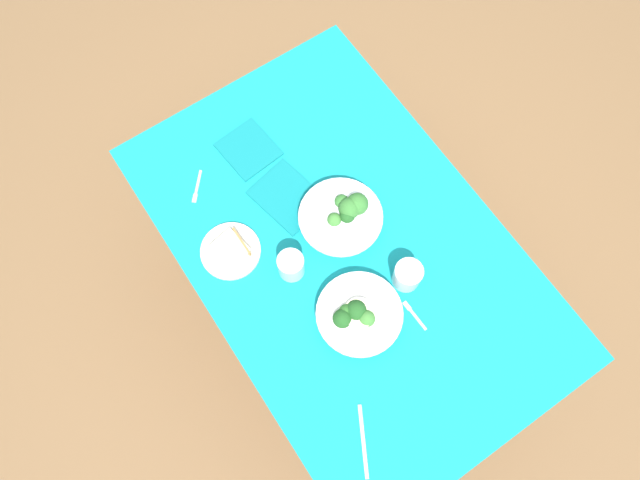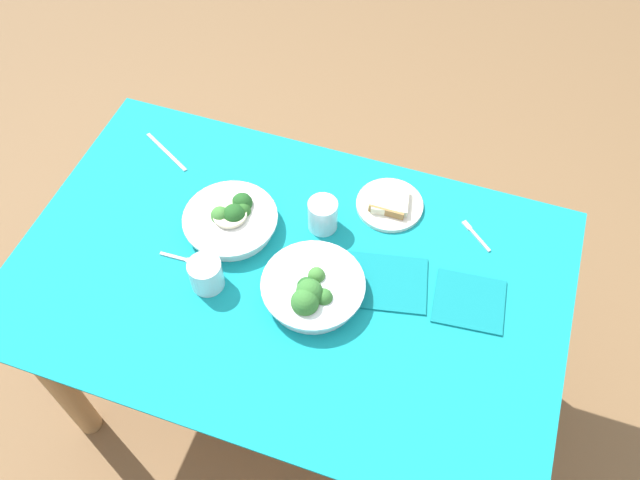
{
  "view_description": "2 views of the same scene",
  "coord_description": "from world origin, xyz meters",
  "px_view_note": "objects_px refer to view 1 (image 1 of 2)",
  "views": [
    {
      "loc": [
        -0.41,
        0.37,
        2.34
      ],
      "look_at": [
        0.05,
        0.06,
        0.75
      ],
      "focal_mm": 32.76,
      "sensor_mm": 36.0,
      "label": 1
    },
    {
      "loc": [
        0.36,
        -0.81,
        2.09
      ],
      "look_at": [
        0.05,
        0.09,
        0.75
      ],
      "focal_mm": 37.08,
      "sensor_mm": 36.0,
      "label": 2
    }
  ],
  "objects_px": {
    "water_glass_side": "(291,265)",
    "napkin_folded_upper": "(248,149)",
    "fork_by_far_bowl": "(414,314)",
    "broccoli_bowl_near": "(343,216)",
    "bread_side_plate": "(231,250)",
    "water_glass_center": "(407,275)",
    "broccoli_bowl_far": "(358,315)",
    "table_knife_left": "(363,441)",
    "napkin_folded_lower": "(288,197)",
    "fork_by_near_bowl": "(197,188)"
  },
  "relations": [
    {
      "from": "water_glass_side",
      "to": "napkin_folded_upper",
      "type": "distance_m",
      "value": 0.42
    },
    {
      "from": "fork_by_far_bowl",
      "to": "broccoli_bowl_near",
      "type": "bearing_deg",
      "value": -1.31
    },
    {
      "from": "water_glass_side",
      "to": "bread_side_plate",
      "type": "bearing_deg",
      "value": 38.47
    },
    {
      "from": "water_glass_center",
      "to": "broccoli_bowl_near",
      "type": "bearing_deg",
      "value": 10.55
    },
    {
      "from": "broccoli_bowl_far",
      "to": "water_glass_center",
      "type": "xyz_separation_m",
      "value": [
        0.01,
        -0.18,
        0.01
      ]
    },
    {
      "from": "broccoli_bowl_near",
      "to": "bread_side_plate",
      "type": "xyz_separation_m",
      "value": [
        0.1,
        0.33,
        -0.02
      ]
    },
    {
      "from": "napkin_folded_upper",
      "to": "table_knife_left",
      "type": "bearing_deg",
      "value": 167.38
    },
    {
      "from": "water_glass_center",
      "to": "water_glass_side",
      "type": "xyz_separation_m",
      "value": [
        0.21,
        0.26,
        0.0
      ]
    },
    {
      "from": "broccoli_bowl_near",
      "to": "table_knife_left",
      "type": "xyz_separation_m",
      "value": [
        -0.55,
        0.31,
        -0.03
      ]
    },
    {
      "from": "broccoli_bowl_near",
      "to": "fork_by_far_bowl",
      "type": "distance_m",
      "value": 0.35
    },
    {
      "from": "broccoli_bowl_near",
      "to": "napkin_folded_lower",
      "type": "bearing_deg",
      "value": 31.39
    },
    {
      "from": "bread_side_plate",
      "to": "fork_by_far_bowl",
      "type": "distance_m",
      "value": 0.56
    },
    {
      "from": "water_glass_center",
      "to": "water_glass_side",
      "type": "distance_m",
      "value": 0.33
    },
    {
      "from": "fork_by_near_bowl",
      "to": "water_glass_center",
      "type": "bearing_deg",
      "value": 72.31
    },
    {
      "from": "fork_by_near_bowl",
      "to": "napkin_folded_lower",
      "type": "bearing_deg",
      "value": 91.03
    },
    {
      "from": "broccoli_bowl_far",
      "to": "fork_by_far_bowl",
      "type": "height_order",
      "value": "broccoli_bowl_far"
    },
    {
      "from": "broccoli_bowl_far",
      "to": "broccoli_bowl_near",
      "type": "height_order",
      "value": "broccoli_bowl_near"
    },
    {
      "from": "broccoli_bowl_far",
      "to": "water_glass_center",
      "type": "relative_size",
      "value": 2.93
    },
    {
      "from": "table_knife_left",
      "to": "napkin_folded_upper",
      "type": "relative_size",
      "value": 1.11
    },
    {
      "from": "napkin_folded_lower",
      "to": "broccoli_bowl_near",
      "type": "bearing_deg",
      "value": -148.61
    },
    {
      "from": "fork_by_near_bowl",
      "to": "napkin_folded_upper",
      "type": "xyz_separation_m",
      "value": [
        0.03,
        -0.2,
        0.0
      ]
    },
    {
      "from": "water_glass_center",
      "to": "napkin_folded_lower",
      "type": "height_order",
      "value": "water_glass_center"
    },
    {
      "from": "water_glass_center",
      "to": "fork_by_near_bowl",
      "type": "xyz_separation_m",
      "value": [
        0.59,
        0.36,
        -0.04
      ]
    },
    {
      "from": "broccoli_bowl_near",
      "to": "bread_side_plate",
      "type": "relative_size",
      "value": 1.4
    },
    {
      "from": "water_glass_side",
      "to": "fork_by_far_bowl",
      "type": "relative_size",
      "value": 0.9
    },
    {
      "from": "fork_by_near_bowl",
      "to": "table_knife_left",
      "type": "distance_m",
      "value": 0.88
    },
    {
      "from": "fork_by_far_bowl",
      "to": "fork_by_near_bowl",
      "type": "distance_m",
      "value": 0.76
    },
    {
      "from": "fork_by_far_bowl",
      "to": "napkin_folded_lower",
      "type": "bearing_deg",
      "value": 9.1
    },
    {
      "from": "napkin_folded_lower",
      "to": "water_glass_side",
      "type": "bearing_deg",
      "value": 149.92
    },
    {
      "from": "bread_side_plate",
      "to": "napkin_folded_lower",
      "type": "height_order",
      "value": "bread_side_plate"
    },
    {
      "from": "broccoli_bowl_near",
      "to": "table_knife_left",
      "type": "distance_m",
      "value": 0.63
    },
    {
      "from": "broccoli_bowl_far",
      "to": "napkin_folded_lower",
      "type": "bearing_deg",
      "value": -5.17
    },
    {
      "from": "table_knife_left",
      "to": "napkin_folded_lower",
      "type": "height_order",
      "value": "napkin_folded_lower"
    },
    {
      "from": "broccoli_bowl_near",
      "to": "napkin_folded_lower",
      "type": "height_order",
      "value": "broccoli_bowl_near"
    },
    {
      "from": "broccoli_bowl_near",
      "to": "water_glass_center",
      "type": "bearing_deg",
      "value": -169.45
    },
    {
      "from": "broccoli_bowl_near",
      "to": "fork_by_near_bowl",
      "type": "height_order",
      "value": "broccoli_bowl_near"
    },
    {
      "from": "water_glass_center",
      "to": "table_knife_left",
      "type": "distance_m",
      "value": 0.47
    },
    {
      "from": "broccoli_bowl_far",
      "to": "napkin_folded_upper",
      "type": "height_order",
      "value": "broccoli_bowl_far"
    },
    {
      "from": "napkin_folded_upper",
      "to": "napkin_folded_lower",
      "type": "xyz_separation_m",
      "value": [
        -0.21,
        -0.01,
        0.0
      ]
    },
    {
      "from": "water_glass_side",
      "to": "napkin_folded_upper",
      "type": "relative_size",
      "value": 0.54
    },
    {
      "from": "water_glass_center",
      "to": "napkin_folded_upper",
      "type": "height_order",
      "value": "water_glass_center"
    },
    {
      "from": "water_glass_center",
      "to": "bread_side_plate",
      "type": "bearing_deg",
      "value": 46.58
    },
    {
      "from": "water_glass_side",
      "to": "fork_by_near_bowl",
      "type": "relative_size",
      "value": 1.01
    },
    {
      "from": "broccoli_bowl_far",
      "to": "table_knife_left",
      "type": "bearing_deg",
      "value": 147.52
    },
    {
      "from": "broccoli_bowl_far",
      "to": "napkin_folded_upper",
      "type": "bearing_deg",
      "value": -2.22
    },
    {
      "from": "broccoli_bowl_far",
      "to": "fork_by_far_bowl",
      "type": "xyz_separation_m",
      "value": [
        -0.08,
        -0.14,
        -0.03
      ]
    },
    {
      "from": "broccoli_bowl_far",
      "to": "water_glass_center",
      "type": "bearing_deg",
      "value": -85.93
    },
    {
      "from": "water_glass_side",
      "to": "napkin_folded_upper",
      "type": "bearing_deg",
      "value": -14.14
    },
    {
      "from": "water_glass_side",
      "to": "napkin_folded_lower",
      "type": "height_order",
      "value": "water_glass_side"
    },
    {
      "from": "fork_by_near_bowl",
      "to": "napkin_folded_lower",
      "type": "xyz_separation_m",
      "value": [
        -0.18,
        -0.21,
        0.0
      ]
    }
  ]
}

